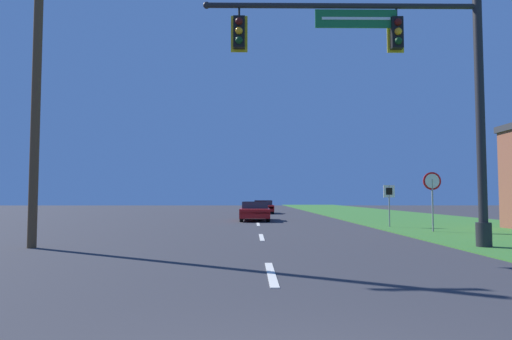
{
  "coord_description": "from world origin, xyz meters",
  "views": [
    {
      "loc": [
        -0.39,
        -2.89,
        1.48
      ],
      "look_at": [
        0.0,
        32.96,
        3.63
      ],
      "focal_mm": 32.0,
      "sensor_mm": 36.0,
      "label": 1
    }
  ],
  "objects_px": {
    "signal_mast": "(413,82)",
    "car_ahead": "(255,211)",
    "utility_pole_near": "(37,70)",
    "stop_sign": "(432,188)",
    "far_car": "(263,207)",
    "route_sign_post": "(389,196)"
  },
  "relations": [
    {
      "from": "route_sign_post",
      "to": "utility_pole_near",
      "type": "bearing_deg",
      "value": -146.39
    },
    {
      "from": "signal_mast",
      "to": "route_sign_post",
      "type": "relative_size",
      "value": 4.16
    },
    {
      "from": "signal_mast",
      "to": "car_ahead",
      "type": "relative_size",
      "value": 1.8
    },
    {
      "from": "signal_mast",
      "to": "car_ahead",
      "type": "xyz_separation_m",
      "value": [
        -4.57,
        15.79,
        -4.28
      ]
    },
    {
      "from": "far_car",
      "to": "route_sign_post",
      "type": "bearing_deg",
      "value": -74.14
    },
    {
      "from": "car_ahead",
      "to": "stop_sign",
      "type": "relative_size",
      "value": 1.87
    },
    {
      "from": "far_car",
      "to": "utility_pole_near",
      "type": "height_order",
      "value": "utility_pole_near"
    },
    {
      "from": "signal_mast",
      "to": "utility_pole_near",
      "type": "bearing_deg",
      "value": 179.09
    },
    {
      "from": "car_ahead",
      "to": "far_car",
      "type": "bearing_deg",
      "value": 86.18
    },
    {
      "from": "route_sign_post",
      "to": "far_car",
      "type": "bearing_deg",
      "value": 105.86
    },
    {
      "from": "far_car",
      "to": "stop_sign",
      "type": "distance_m",
      "value": 23.81
    },
    {
      "from": "far_car",
      "to": "stop_sign",
      "type": "relative_size",
      "value": 1.85
    },
    {
      "from": "car_ahead",
      "to": "utility_pole_near",
      "type": "relative_size",
      "value": 0.46
    },
    {
      "from": "stop_sign",
      "to": "route_sign_post",
      "type": "distance_m",
      "value": 3.19
    },
    {
      "from": "car_ahead",
      "to": "stop_sign",
      "type": "xyz_separation_m",
      "value": [
        7.41,
        -9.91,
        1.26
      ]
    },
    {
      "from": "car_ahead",
      "to": "far_car",
      "type": "height_order",
      "value": "same"
    },
    {
      "from": "signal_mast",
      "to": "car_ahead",
      "type": "height_order",
      "value": "signal_mast"
    },
    {
      "from": "signal_mast",
      "to": "far_car",
      "type": "xyz_separation_m",
      "value": [
        -3.7,
        28.74,
        -4.28
      ]
    },
    {
      "from": "far_car",
      "to": "stop_sign",
      "type": "bearing_deg",
      "value": -74.03
    },
    {
      "from": "signal_mast",
      "to": "utility_pole_near",
      "type": "relative_size",
      "value": 0.83
    },
    {
      "from": "car_ahead",
      "to": "route_sign_post",
      "type": "xyz_separation_m",
      "value": [
        6.5,
        -6.87,
        0.92
      ]
    },
    {
      "from": "signal_mast",
      "to": "route_sign_post",
      "type": "distance_m",
      "value": 9.72
    }
  ]
}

